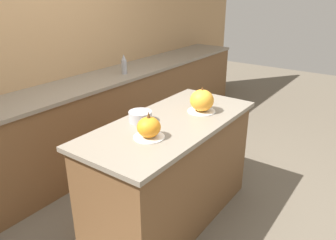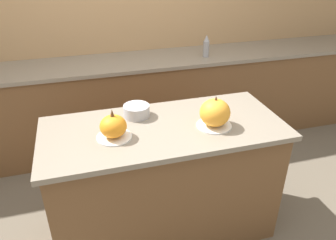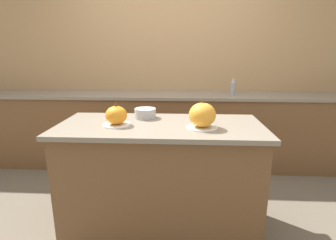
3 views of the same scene
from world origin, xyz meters
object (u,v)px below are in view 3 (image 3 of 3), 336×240
object	(u,v)px
pumpkin_cake_right	(202,116)
pumpkin_cake_left	(116,116)
bottle_tall	(233,87)
mixing_bowl	(145,113)

from	to	relation	value
pumpkin_cake_right	pumpkin_cake_left	bearing A→B (deg)	176.67
pumpkin_cake_right	bottle_tall	size ratio (longest dim) A/B	1.04
pumpkin_cake_left	mixing_bowl	world-z (taller)	pumpkin_cake_left
pumpkin_cake_right	mixing_bowl	distance (m)	0.53
pumpkin_cake_left	bottle_tall	xyz separation A→B (m)	(1.09, 1.23, 0.07)
pumpkin_cake_left	bottle_tall	distance (m)	1.64
pumpkin_cake_right	mixing_bowl	xyz separation A→B (m)	(-0.45, 0.27, -0.05)
pumpkin_cake_left	mixing_bowl	xyz separation A→B (m)	(0.19, 0.23, -0.03)
pumpkin_cake_right	bottle_tall	world-z (taller)	bottle_tall
bottle_tall	mixing_bowl	world-z (taller)	bottle_tall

